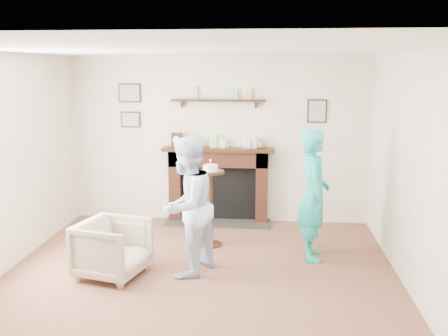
{
  "coord_description": "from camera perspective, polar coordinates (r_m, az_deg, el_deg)",
  "views": [
    {
      "loc": [
        0.77,
        -4.94,
        2.32
      ],
      "look_at": [
        0.23,
        0.9,
        1.14
      ],
      "focal_mm": 40.0,
      "sensor_mm": 36.0,
      "label": 1
    }
  ],
  "objects": [
    {
      "name": "man",
      "position": [
        5.89,
        -4.17,
        -11.85
      ],
      "size": [
        0.86,
        0.94,
        1.59
      ],
      "primitive_type": "imported",
      "rotation": [
        0.0,
        0.0,
        -1.97
      ],
      "color": "#A5B6CE",
      "rests_on": "ground"
    },
    {
      "name": "armchair",
      "position": [
        5.94,
        -12.47,
        -11.89
      ],
      "size": [
        0.86,
        0.85,
        0.65
      ],
      "primitive_type": "imported",
      "rotation": [
        0.0,
        0.0,
        1.32
      ],
      "color": "tan",
      "rests_on": "ground"
    },
    {
      "name": "ground",
      "position": [
        5.51,
        -3.32,
        -13.56
      ],
      "size": [
        5.0,
        5.0,
        0.0
      ],
      "primitive_type": "plane",
      "color": "brown",
      "rests_on": "ground"
    },
    {
      "name": "woman",
      "position": [
        6.41,
        9.92,
        -10.02
      ],
      "size": [
        0.41,
        0.6,
        1.61
      ],
      "primitive_type": "imported",
      "rotation": [
        0.0,
        0.0,
        1.61
      ],
      "color": "#20BAA2",
      "rests_on": "ground"
    },
    {
      "name": "pedestal_table",
      "position": [
        6.52,
        -1.56,
        -2.88
      ],
      "size": [
        0.36,
        0.36,
        1.16
      ],
      "color": "black",
      "rests_on": "ground"
    },
    {
      "name": "room_shell",
      "position": [
        5.72,
        -2.47,
        4.36
      ],
      "size": [
        4.54,
        5.02,
        2.52
      ],
      "color": "#EFE4CB",
      "rests_on": "ground"
    }
  ]
}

